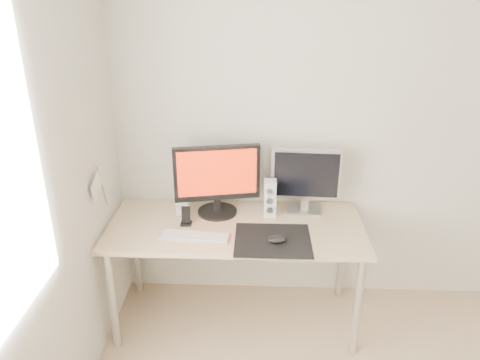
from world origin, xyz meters
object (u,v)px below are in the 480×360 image
object	(u,v)px
speaker_right	(270,198)
phone_dock	(186,219)
main_monitor	(217,178)
keyboard	(195,236)
mouse	(276,239)
second_monitor	(306,177)
speaker_left	(182,196)
desk	(236,236)

from	to	relation	value
speaker_right	phone_dock	xyz separation A→B (m)	(-0.52, -0.15, -0.08)
main_monitor	speaker_right	bearing A→B (deg)	-1.87
keyboard	phone_dock	bearing A→B (deg)	115.74
mouse	speaker_right	size ratio (longest dim) A/B	0.48
second_monitor	speaker_left	distance (m)	0.81
mouse	main_monitor	bearing A→B (deg)	135.93
main_monitor	speaker_left	distance (m)	0.27
mouse	second_monitor	distance (m)	0.51
main_monitor	speaker_left	bearing A→B (deg)	179.12
mouse	speaker_left	size ratio (longest dim) A/B	0.48
main_monitor	speaker_left	size ratio (longest dim) A/B	2.25
speaker_right	second_monitor	bearing A→B (deg)	16.77
desk	phone_dock	world-z (taller)	phone_dock
desk	second_monitor	world-z (taller)	second_monitor
second_monitor	desk	bearing A→B (deg)	-154.68
speaker_left	keyboard	xyz separation A→B (m)	(0.12, -0.32, -0.11)
phone_dock	keyboard	bearing A→B (deg)	-64.26
phone_dock	second_monitor	bearing A→B (deg)	16.15
desk	speaker_right	xyz separation A→B (m)	(0.21, 0.14, 0.20)
desk	speaker_left	world-z (taller)	speaker_left
mouse	speaker_right	distance (m)	0.37
mouse	speaker_right	bearing A→B (deg)	95.51
keyboard	phone_dock	size ratio (longest dim) A/B	3.49
mouse	desk	size ratio (longest dim) A/B	0.07
mouse	keyboard	distance (m)	0.49
main_monitor	second_monitor	xyz separation A→B (m)	(0.57, 0.06, -0.01)
keyboard	desk	bearing A→B (deg)	35.04
speaker_left	speaker_right	distance (m)	0.57
speaker_left	second_monitor	bearing A→B (deg)	3.93
mouse	desk	bearing A→B (deg)	139.70
desk	speaker_right	distance (m)	0.32
desk	keyboard	bearing A→B (deg)	-144.96
second_monitor	phone_dock	distance (m)	0.81
mouse	desk	world-z (taller)	mouse
desk	main_monitor	world-z (taller)	main_monitor
mouse	second_monitor	bearing A→B (deg)	64.86
desk	speaker_right	size ratio (longest dim) A/B	6.55
desk	phone_dock	xyz separation A→B (m)	(-0.31, -0.01, 0.12)
keyboard	main_monitor	bearing A→B (deg)	71.07
desk	mouse	bearing A→B (deg)	-40.30
main_monitor	desk	bearing A→B (deg)	-50.27
speaker_left	keyboard	distance (m)	0.36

